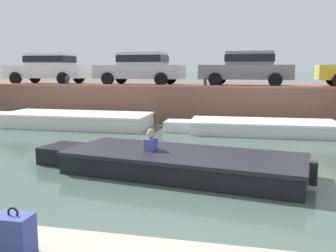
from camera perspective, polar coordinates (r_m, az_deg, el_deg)
The scene contains 12 objects.
ground_plane at distance 9.59m, azimuth 6.04°, elevation -5.16°, with size 400.00×400.00×0.00m, color #42564C.
far_quay_wall at distance 18.59m, azimuth 9.34°, elevation 3.91°, with size 60.00×6.00×1.51m, color brown.
far_wall_coping at distance 15.67m, azimuth 8.80°, elevation 5.94°, with size 60.00×0.24×0.08m, color #925F4C.
boat_moored_west_white at distance 15.47m, azimuth -14.69°, elevation 0.95°, with size 6.96×2.12×0.54m.
boat_moored_central_white at distance 13.76m, azimuth 13.16°, elevation -0.12°, with size 6.11×2.08×0.45m.
motorboat_passing at distance 8.30m, azimuth 0.67°, elevation -5.57°, with size 6.33×2.75×0.97m.
car_leftmost_white at distance 20.31m, azimuth -17.71°, elevation 8.54°, with size 4.17×1.95×1.54m.
car_left_inner_silver at distance 18.35m, azimuth -4.14°, elevation 8.94°, with size 4.29×2.03×1.54m.
car_centre_grey at distance 17.58m, azimuth 12.02°, elevation 8.78°, with size 4.20×2.09×1.54m.
mooring_bollard_west at distance 17.77m, azimuth -15.12°, elevation 6.71°, with size 0.15×0.15×0.44m.
mooring_bollard_mid at distance 15.88m, azimuth 5.68°, elevation 6.76°, with size 0.15×0.15×0.44m.
backpack_on_ledge at distance 3.29m, azimuth -22.22°, elevation -15.26°, with size 0.28×0.24×0.41m.
Camera 1 is at (1.03, -2.99, 2.31)m, focal length 40.00 mm.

